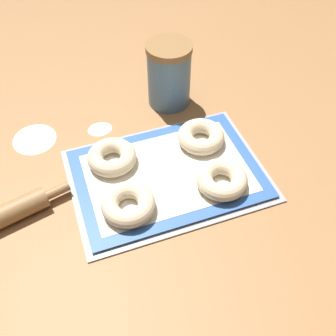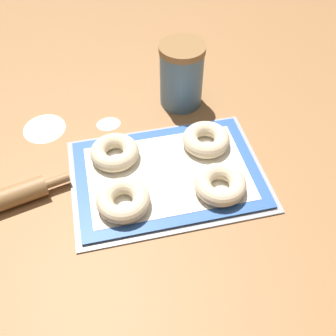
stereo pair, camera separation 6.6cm
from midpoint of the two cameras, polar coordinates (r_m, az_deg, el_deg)
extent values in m
plane|color=olive|center=(0.86, -3.09, -1.48)|extent=(2.80, 2.80, 0.00)
cube|color=#93969B|center=(0.86, -2.19, -1.19)|extent=(0.42, 0.30, 0.01)
cube|color=#2D569E|center=(0.86, -2.20, -0.97)|extent=(0.40, 0.28, 0.00)
cube|color=silver|center=(0.86, -2.21, -0.95)|extent=(0.35, 0.23, 0.00)
torus|color=beige|center=(0.79, -8.18, -5.36)|extent=(0.11, 0.11, 0.04)
torus|color=beige|center=(0.83, 5.57, -1.79)|extent=(0.11, 0.11, 0.04)
torus|color=beige|center=(0.88, -10.28, 1.48)|extent=(0.11, 0.11, 0.04)
torus|color=beige|center=(0.91, 2.75, 4.49)|extent=(0.11, 0.11, 0.04)
cylinder|color=slate|center=(1.01, -1.79, 12.94)|extent=(0.11, 0.11, 0.15)
cylinder|color=olive|center=(0.96, -1.91, 16.95)|extent=(0.11, 0.11, 0.02)
cylinder|color=olive|center=(0.85, -17.90, -3.26)|extent=(0.05, 0.03, 0.02)
ellipsoid|color=white|center=(0.99, -11.77, 5.52)|extent=(0.06, 0.05, 0.00)
ellipsoid|color=white|center=(1.01, -20.62, 3.91)|extent=(0.10, 0.11, 0.00)
camera|label=1|loc=(0.03, -92.25, -2.56)|focal=42.00mm
camera|label=2|loc=(0.03, 87.75, 2.56)|focal=42.00mm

